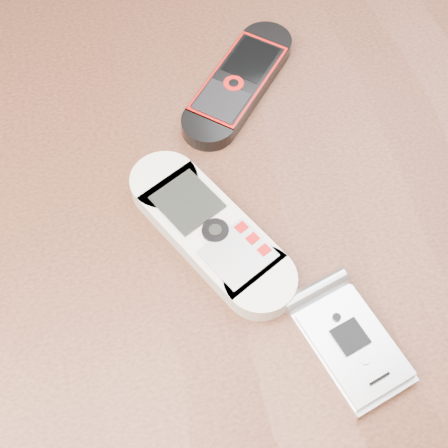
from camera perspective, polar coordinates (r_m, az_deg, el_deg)
ground at (r=1.21m, az=-0.24°, el=-18.23°), size 4.00×4.00×0.00m
table at (r=0.59m, az=-0.47°, el=-5.64°), size 1.20×0.80×0.75m
nokia_white at (r=0.49m, az=-1.28°, el=-0.61°), size 0.13×0.18×0.02m
nokia_black_red at (r=0.58m, az=1.34°, el=12.82°), size 0.14×0.15×0.02m
motorola_razr at (r=0.46m, az=11.52°, el=-10.63°), size 0.08×0.11×0.02m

